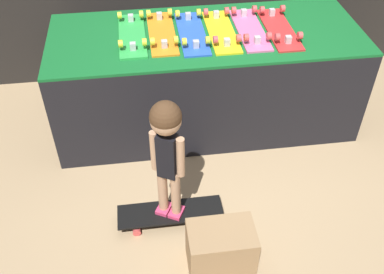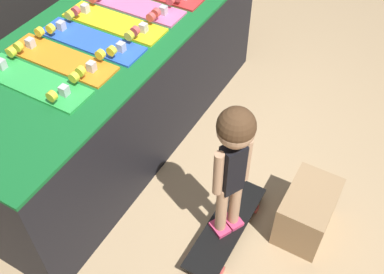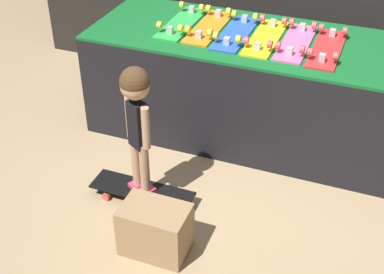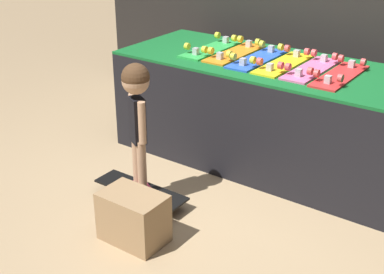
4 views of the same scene
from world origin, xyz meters
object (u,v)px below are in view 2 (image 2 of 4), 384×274
at_px(child, 234,153).
at_px(skateboard_orange_on_rack, 61,58).
at_px(skateboard_green_on_rack, 33,80).
at_px(skateboard_blue_on_rack, 91,39).
at_px(skateboard_on_floor, 226,227).
at_px(skateboard_yellow_on_rack, 114,21).
at_px(storage_box, 307,212).
at_px(skateboard_pink_on_rack, 135,4).

bearing_deg(child, skateboard_orange_on_rack, 114.39).
distance_m(skateboard_green_on_rack, child, 1.09).
bearing_deg(child, skateboard_blue_on_rack, 102.75).
bearing_deg(skateboard_on_floor, skateboard_yellow_on_rack, 64.26).
height_order(skateboard_on_floor, child, child).
relative_size(skateboard_green_on_rack, skateboard_on_floor, 0.93).
relative_size(skateboard_blue_on_rack, child, 0.73).
relative_size(skateboard_blue_on_rack, storage_box, 1.65).
relative_size(skateboard_pink_on_rack, child, 0.73).
relative_size(skateboard_green_on_rack, skateboard_yellow_on_rack, 1.00).
relative_size(skateboard_on_floor, storage_box, 1.76).
distance_m(skateboard_blue_on_rack, storage_box, 1.56).
height_order(skateboard_pink_on_rack, storage_box, skateboard_pink_on_rack).
relative_size(skateboard_pink_on_rack, storage_box, 1.65).
relative_size(skateboard_orange_on_rack, child, 0.73).
distance_m(skateboard_green_on_rack, skateboard_blue_on_rack, 0.43).
bearing_deg(skateboard_blue_on_rack, skateboard_orange_on_rack, 171.32).
distance_m(skateboard_green_on_rack, skateboard_orange_on_rack, 0.22).
distance_m(skateboard_green_on_rack, storage_box, 1.64).
relative_size(skateboard_green_on_rack, skateboard_pink_on_rack, 1.00).
height_order(skateboard_blue_on_rack, skateboard_pink_on_rack, same).
bearing_deg(skateboard_yellow_on_rack, storage_box, -99.50).
bearing_deg(skateboard_yellow_on_rack, skateboard_pink_on_rack, 0.09).
bearing_deg(storage_box, skateboard_yellow_on_rack, 80.50).
height_order(skateboard_blue_on_rack, skateboard_yellow_on_rack, same).
distance_m(skateboard_orange_on_rack, skateboard_on_floor, 1.31).
bearing_deg(skateboard_green_on_rack, skateboard_orange_on_rack, 0.77).
xyz_separation_m(skateboard_orange_on_rack, storage_box, (0.20, -1.44, -0.66)).
distance_m(skateboard_yellow_on_rack, storage_box, 1.57).
relative_size(skateboard_blue_on_rack, skateboard_yellow_on_rack, 1.00).
height_order(skateboard_on_floor, storage_box, storage_box).
relative_size(skateboard_orange_on_rack, skateboard_blue_on_rack, 1.00).
xyz_separation_m(skateboard_green_on_rack, skateboard_yellow_on_rack, (0.65, -0.03, 0.00)).
distance_m(child, storage_box, 0.72).
bearing_deg(skateboard_on_floor, skateboard_orange_on_rack, 86.32).
xyz_separation_m(skateboard_blue_on_rack, skateboard_on_floor, (-0.29, -1.04, -0.74)).
height_order(skateboard_blue_on_rack, child, child).
relative_size(skateboard_yellow_on_rack, child, 0.73).
relative_size(skateboard_blue_on_rack, skateboard_pink_on_rack, 1.00).
bearing_deg(storage_box, skateboard_on_floor, 125.58).
bearing_deg(skateboard_on_floor, child, 0.00).
relative_size(skateboard_green_on_rack, storage_box, 1.65).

